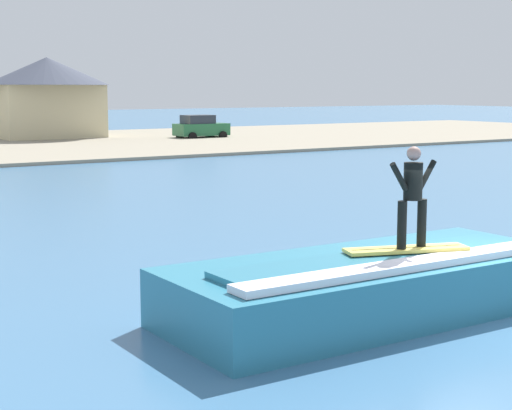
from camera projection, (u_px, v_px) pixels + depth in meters
ground_plane at (479, 313)px, 14.14m from camera, size 260.00×260.00×0.00m
wave_crest at (372, 285)px, 13.94m from camera, size 7.27×2.89×1.10m
surfboard at (406, 249)px, 13.92m from camera, size 2.19×1.15×0.06m
surfer at (413, 191)px, 13.78m from camera, size 1.03×0.32×1.73m
car_far_shore at (201, 127)px, 61.57m from camera, size 4.00×2.19×1.86m
house_gabled_white at (48, 91)px, 60.95m from camera, size 9.15×9.15×6.14m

